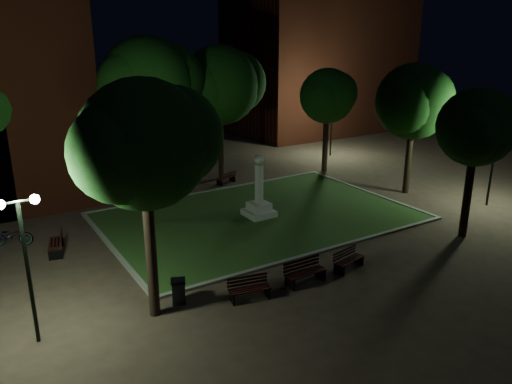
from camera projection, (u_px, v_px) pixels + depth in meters
The scene contains 22 objects.
ground at pixel (281, 229), 24.01m from camera, with size 80.00×80.00×0.00m, color #453329.
lawn at pixel (259, 216), 25.61m from camera, with size 15.00×10.00×0.08m, color #2D4E1E.
lawn_kerb at pixel (259, 216), 25.61m from camera, with size 15.40×10.40×0.12m.
monument at pixel (259, 199), 25.33m from camera, with size 1.40×1.40×3.20m.
building_far at pixel (318, 66), 47.41m from camera, with size 16.00×10.00×12.00m, color #521C10.
tree_west at pixel (146, 145), 15.06m from camera, with size 4.98×4.06×7.86m.
tree_north_wl at pixel (150, 83), 27.25m from camera, with size 6.19×5.05×8.97m.
tree_north_er at pixel (221, 85), 30.65m from camera, with size 5.99×4.89×8.40m.
tree_ne at pixel (328, 96), 32.61m from camera, with size 4.43×3.61×6.90m.
tree_east at pixel (415, 101), 27.99m from camera, with size 5.26×4.29×7.51m.
tree_se at pixel (478, 127), 21.74m from camera, with size 4.22×3.44×6.83m.
tree_far_north at pixel (164, 90), 29.58m from camera, with size 4.96×4.04×7.81m.
lamppost_sw at pixel (24, 244), 14.34m from camera, with size 1.18×0.28×4.66m.
lamppost_se at pixel (495, 150), 26.46m from camera, with size 1.18×0.28×4.43m.
lamppost_ne at pixel (332, 118), 37.65m from camera, with size 1.18×0.28×4.04m.
bench_near_left at pixel (304, 272), 18.76m from camera, with size 1.67×0.59×0.91m.
bench_near_right at pixel (348, 260), 19.91m from camera, with size 1.54×0.80×0.80m.
bench_west_near at pixel (249, 289), 17.64m from camera, with size 1.57×0.81×0.82m.
bench_left_side at pixel (57, 244), 21.33m from camera, with size 0.90×1.69×0.88m.
bench_far_side at pixel (227, 178), 31.17m from camera, with size 1.44×0.89×0.75m.
trash_bin at pixel (179, 291), 17.38m from camera, with size 0.66×0.66×0.87m.
bicycle at pixel (12, 236), 22.07m from camera, with size 0.62×1.78×0.93m, color black.
Camera 1 is at (-12.82, -18.31, 9.03)m, focal length 35.00 mm.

